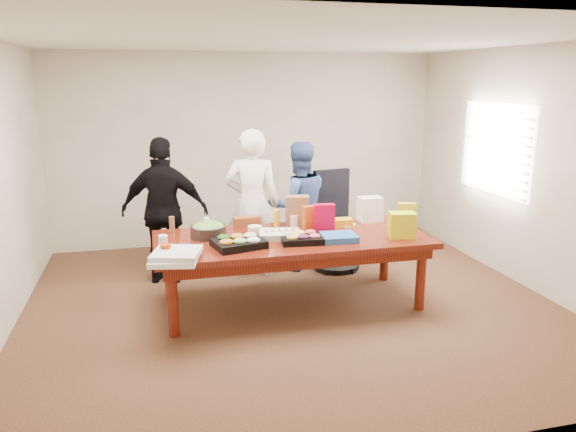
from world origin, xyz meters
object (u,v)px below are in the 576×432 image
object	(u,v)px
sheet_cake	(280,235)
person_right	(299,206)
office_chair	(336,223)
person_center	(252,204)
conference_table	(292,271)
salad_bowl	(208,231)

from	to	relation	value
sheet_cake	person_right	bearing A→B (deg)	77.84
office_chair	person_center	xyz separation A→B (m)	(-1.05, 0.02, 0.30)
conference_table	office_chair	world-z (taller)	office_chair
conference_table	office_chair	bearing A→B (deg)	49.79
conference_table	person_center	xyz separation A→B (m)	(-0.23, 1.00, 0.52)
person_center	person_right	bearing A→B (deg)	-154.51
sheet_cake	person_center	bearing A→B (deg)	106.94
person_center	person_right	distance (m)	0.63
conference_table	person_right	bearing A→B (deg)	71.48
office_chair	sheet_cake	bearing A→B (deg)	-144.94
person_center	person_right	world-z (taller)	person_center
salad_bowl	office_chair	bearing A→B (deg)	25.18
person_center	person_right	size ratio (longest dim) A/B	1.11
office_chair	salad_bowl	distance (m)	1.85
office_chair	person_center	distance (m)	1.10
person_right	sheet_cake	size ratio (longest dim) A/B	3.91
conference_table	person_right	distance (m)	1.26
person_center	sheet_cake	world-z (taller)	person_center
office_chair	person_center	bearing A→B (deg)	167.97
conference_table	person_right	world-z (taller)	person_right
office_chair	sheet_cake	distance (m)	1.41
office_chair	person_right	xyz separation A→B (m)	(-0.45, 0.15, 0.21)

